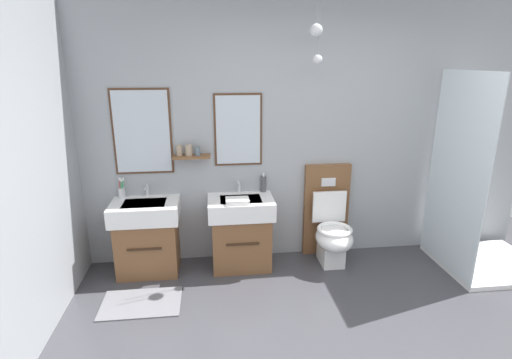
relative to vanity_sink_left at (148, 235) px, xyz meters
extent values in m
cube|color=#999EA3|center=(1.65, 0.26, 1.00)|extent=(4.80, 0.12, 2.77)
cube|color=#4C301E|center=(0.00, 0.20, 0.99)|extent=(0.56, 0.02, 0.83)
cube|color=silver|center=(0.00, 0.19, 0.99)|extent=(0.52, 0.01, 0.79)
cube|color=#4C301E|center=(0.92, 0.20, 0.99)|extent=(0.47, 0.02, 0.71)
cube|color=silver|center=(0.92, 0.19, 0.99)|extent=(0.43, 0.01, 0.67)
cube|color=brown|center=(0.46, 0.12, 0.75)|extent=(0.36, 0.14, 0.02)
cylinder|color=gray|center=(0.35, 0.13, 0.81)|extent=(0.06, 0.06, 0.10)
cylinder|color=gray|center=(0.44, 0.12, 0.82)|extent=(0.07, 0.07, 0.11)
cylinder|color=slate|center=(0.52, 0.11, 0.81)|extent=(0.05, 0.05, 0.09)
cylinder|color=gray|center=(1.63, -0.04, 2.05)|extent=(0.01, 0.01, 0.68)
sphere|color=silver|center=(1.63, -0.04, 1.66)|extent=(0.09, 0.09, 0.09)
sphere|color=silver|center=(1.59, -0.11, 1.90)|extent=(0.11, 0.11, 0.11)
cube|color=slate|center=(0.00, -0.59, -0.38)|extent=(0.68, 0.44, 0.01)
cube|color=brown|center=(0.00, 0.00, -0.11)|extent=(0.58, 0.45, 0.55)
cube|color=#342214|center=(0.00, -0.23, -0.04)|extent=(0.32, 0.01, 0.02)
cube|color=white|center=(0.00, 0.00, 0.26)|extent=(0.64, 0.48, 0.18)
cube|color=silver|center=(0.00, -0.03, 0.33)|extent=(0.40, 0.27, 0.03)
cylinder|color=silver|center=(0.00, 0.19, 0.40)|extent=(0.03, 0.03, 0.11)
cylinder|color=silver|center=(0.00, 0.14, 0.45)|extent=(0.02, 0.11, 0.02)
cube|color=brown|center=(0.92, 0.00, -0.11)|extent=(0.58, 0.45, 0.55)
cube|color=#342214|center=(0.92, -0.23, -0.04)|extent=(0.32, 0.01, 0.02)
cube|color=white|center=(0.92, 0.00, 0.26)|extent=(0.64, 0.48, 0.18)
cube|color=silver|center=(0.92, -0.03, 0.33)|extent=(0.40, 0.27, 0.03)
cylinder|color=silver|center=(0.92, 0.19, 0.40)|extent=(0.03, 0.03, 0.11)
cylinder|color=silver|center=(0.92, 0.14, 0.45)|extent=(0.02, 0.11, 0.02)
cube|color=brown|center=(1.85, 0.19, 0.12)|extent=(0.48, 0.10, 1.00)
cube|color=silver|center=(1.85, 0.13, 0.44)|extent=(0.15, 0.01, 0.09)
cube|color=white|center=(1.85, -0.08, -0.21)|extent=(0.22, 0.30, 0.34)
ellipsoid|color=white|center=(1.85, -0.16, -0.06)|extent=(0.37, 0.46, 0.24)
torus|color=white|center=(1.85, -0.16, 0.03)|extent=(0.35, 0.35, 0.04)
cube|color=white|center=(1.85, 0.06, 0.19)|extent=(0.35, 0.03, 0.33)
cylinder|color=silver|center=(-0.24, 0.16, 0.40)|extent=(0.07, 0.07, 0.09)
cylinder|color=#33B266|center=(-0.23, 0.16, 0.45)|extent=(0.04, 0.03, 0.17)
cube|color=white|center=(-0.21, 0.15, 0.54)|extent=(0.02, 0.02, 0.03)
cylinder|color=yellow|center=(-0.25, 0.18, 0.45)|extent=(0.02, 0.01, 0.16)
cube|color=white|center=(-0.24, 0.18, 0.53)|extent=(0.01, 0.02, 0.03)
cylinder|color=#DB3847|center=(-0.26, 0.16, 0.45)|extent=(0.02, 0.02, 0.17)
cube|color=white|center=(-0.25, 0.16, 0.54)|extent=(0.01, 0.02, 0.03)
cylinder|color=#33B266|center=(-0.24, 0.14, 0.45)|extent=(0.03, 0.02, 0.16)
cube|color=white|center=(-0.23, 0.14, 0.53)|extent=(0.01, 0.02, 0.03)
cylinder|color=#4C4C51|center=(1.18, 0.17, 0.43)|extent=(0.06, 0.06, 0.16)
cylinder|color=silver|center=(1.18, 0.17, 0.53)|extent=(0.02, 0.02, 0.04)
cube|color=white|center=(0.88, -0.14, 0.37)|extent=(0.22, 0.16, 0.04)
cube|color=white|center=(3.45, -0.32, -0.36)|extent=(0.99, 0.89, 0.05)
cube|color=silver|center=(2.95, -0.32, 0.62)|extent=(0.02, 0.89, 1.90)
camera|label=1|loc=(0.65, -3.66, 1.66)|focal=27.69mm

